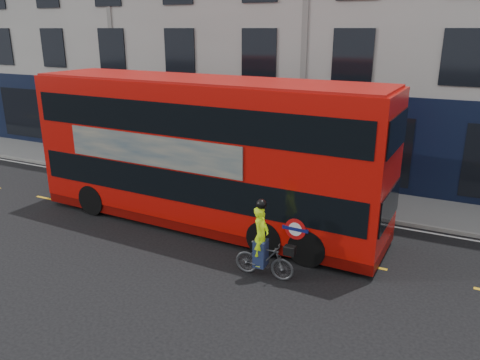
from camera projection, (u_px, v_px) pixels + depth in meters
The scene contains 8 objects.
ground at pixel (210, 257), 13.94m from camera, with size 120.00×120.00×0.00m, color black.
pavement at pixel (287, 190), 19.48m from camera, with size 60.00×3.00×0.12m, color slate.
kerb at pixel (273, 202), 18.19m from camera, with size 60.00×0.12×0.13m, color gray.
building_terrace at pixel (339, 7), 22.68m from camera, with size 50.00×10.07×15.00m.
road_edge_line at pixel (270, 206), 17.96m from camera, with size 58.00×0.10×0.01m, color silver.
lane_dashes at pixel (233, 237), 15.22m from camera, with size 58.00×0.12×0.01m, color gold, non-canonical shape.
bus at pixel (205, 152), 15.61m from camera, with size 12.44×3.26×4.98m.
cyclist at pixel (263, 252), 12.61m from camera, with size 1.72×0.61×2.25m.
Camera 1 is at (6.33, -10.88, 6.48)m, focal length 35.00 mm.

